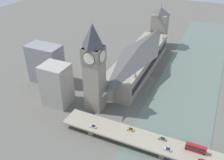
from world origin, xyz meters
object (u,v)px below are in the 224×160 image
object	(u,v)px
road_bridge	(165,147)
car_southbound_lead	(131,129)
car_northbound_mid	(93,126)
car_southbound_mid	(162,139)
double_decker_bus_lead	(196,148)
parliament_hall	(139,59)
victoria_tower	(159,27)
clock_tower	(94,66)
car_northbound_tail	(168,149)

from	to	relation	value
road_bridge	car_southbound_lead	size ratio (longest dim) A/B	29.81
car_northbound_mid	car_southbound_lead	bearing A→B (deg)	-162.04
road_bridge	car_southbound_mid	size ratio (longest dim) A/B	28.88
double_decker_bus_lead	parliament_hall	bearing A→B (deg)	-52.64
car_southbound_lead	double_decker_bus_lead	bearing A→B (deg)	178.80
road_bridge	double_decker_bus_lead	distance (m)	17.58
double_decker_bus_lead	car_southbound_mid	xyz separation A→B (m)	(19.44, -1.16, -1.92)
victoria_tower	car_northbound_mid	world-z (taller)	victoria_tower
victoria_tower	double_decker_bus_lead	xyz separation A→B (m)	(-63.41, 149.07, -13.95)
parliament_hall	clock_tower	bearing A→B (deg)	80.27
road_bridge	car_northbound_mid	size ratio (longest dim) A/B	30.80
victoria_tower	road_bridge	size ratio (longest dim) A/B	0.36
victoria_tower	car_southbound_mid	distance (m)	155.12
victoria_tower	car_northbound_mid	distance (m)	156.42
road_bridge	double_decker_bus_lead	xyz separation A→B (m)	(-16.98, -2.76, 3.62)
road_bridge	parliament_hall	bearing A→B (deg)	-61.60
car_southbound_mid	car_southbound_lead	bearing A→B (deg)	0.92
car_northbound_mid	car_southbound_mid	xyz separation A→B (m)	(-43.19, -7.71, -0.05)
car_southbound_lead	car_southbound_mid	xyz separation A→B (m)	(-20.41, -0.33, -0.03)
car_southbound_lead	car_southbound_mid	distance (m)	20.41
victoria_tower	car_northbound_tail	size ratio (longest dim) A/B	10.83
clock_tower	car_southbound_mid	world-z (taller)	clock_tower
car_southbound_lead	car_northbound_tail	bearing A→B (deg)	165.45
car_southbound_mid	road_bridge	bearing A→B (deg)	122.07
parliament_hall	car_southbound_mid	world-z (taller)	parliament_hall
victoria_tower	double_decker_bus_lead	size ratio (longest dim) A/B	4.01
road_bridge	victoria_tower	bearing A→B (deg)	-73.00
car_northbound_mid	car_southbound_mid	distance (m)	43.87
double_decker_bus_lead	clock_tower	bearing A→B (deg)	-14.27
car_northbound_tail	car_northbound_mid	bearing A→B (deg)	0.97
road_bridge	car_northbound_mid	distance (m)	45.84
car_northbound_mid	clock_tower	bearing A→B (deg)	-65.29
clock_tower	double_decker_bus_lead	bearing A→B (deg)	165.73
car_northbound_tail	car_southbound_lead	bearing A→B (deg)	-14.55
car_southbound_mid	victoria_tower	bearing A→B (deg)	-73.45
car_northbound_mid	car_southbound_lead	xyz separation A→B (m)	(-22.78, -7.39, -0.02)
victoria_tower	car_northbound_tail	bearing A→B (deg)	107.52
clock_tower	car_southbound_mid	xyz separation A→B (m)	(-54.90, 17.74, -28.54)
parliament_hall	car_northbound_mid	distance (m)	89.83
parliament_hall	clock_tower	size ratio (longest dim) A/B	1.67
victoria_tower	car_northbound_mid	xyz separation A→B (m)	(-0.78, 155.62, -15.82)
road_bridge	car_northbound_tail	xyz separation A→B (m)	(-2.44, 2.97, 1.68)
double_decker_bus_lead	car_southbound_lead	bearing A→B (deg)	-1.20
car_southbound_lead	clock_tower	bearing A→B (deg)	-27.65
parliament_hall	car_southbound_lead	xyz separation A→B (m)	(-23.51, 82.17, -7.08)
victoria_tower	car_northbound_tail	world-z (taller)	victoria_tower
double_decker_bus_lead	car_northbound_tail	xyz separation A→B (m)	(14.54, 5.73, -1.94)
clock_tower	car_southbound_mid	distance (m)	64.37
parliament_hall	road_bridge	xyz separation A→B (m)	(-46.37, 85.76, -8.81)
parliament_hall	road_bridge	bearing A→B (deg)	118.40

